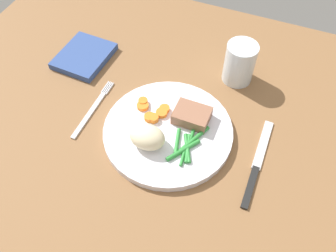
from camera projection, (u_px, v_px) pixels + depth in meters
dining_table at (181, 141)px, 71.13cm from camera, size 120.00×90.00×2.00cm
dinner_plate at (168, 131)px, 70.33cm from camera, size 25.98×25.98×1.60cm
meat_portion at (192, 115)px, 70.14cm from camera, size 7.15×5.42×2.48cm
mashed_potatoes at (147, 137)px, 65.90cm from camera, size 7.03×5.27×4.32cm
carrot_slices at (151, 110)px, 71.90cm from camera, size 6.98×5.41×1.16cm
green_beans at (187, 145)px, 66.95cm from camera, size 6.19×10.40×0.86cm
fork at (93, 109)px, 74.54cm from camera, size 1.44×16.60×0.40cm
knife at (257, 164)px, 66.51cm from camera, size 1.70×20.50×0.64cm
water_glass at (239, 65)px, 76.94cm from camera, size 6.77×6.77×9.41cm
napkin at (84, 56)px, 83.41cm from camera, size 11.68×13.54×1.63cm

